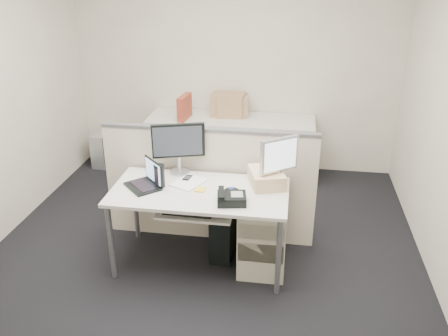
% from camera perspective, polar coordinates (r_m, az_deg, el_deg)
% --- Properties ---
extents(floor, '(4.00, 4.50, 0.01)m').
position_cam_1_polar(floor, '(4.40, -2.76, -11.26)').
color(floor, black).
rests_on(floor, ground).
extents(wall_back, '(4.00, 0.02, 2.70)m').
position_cam_1_polar(wall_back, '(5.92, 1.32, 12.57)').
color(wall_back, beige).
rests_on(wall_back, ground).
extents(wall_front, '(4.00, 0.02, 2.70)m').
position_cam_1_polar(wall_front, '(1.89, -17.67, -16.48)').
color(wall_front, beige).
rests_on(wall_front, ground).
extents(desk, '(1.50, 0.75, 0.73)m').
position_cam_1_polar(desk, '(4.05, -2.95, -3.52)').
color(desk, beige).
rests_on(desk, floor).
extents(keyboard_tray, '(0.62, 0.32, 0.02)m').
position_cam_1_polar(keyboard_tray, '(3.91, -3.46, -5.30)').
color(keyboard_tray, beige).
rests_on(keyboard_tray, desk).
extents(drawer_pedestal, '(0.40, 0.55, 0.65)m').
position_cam_1_polar(drawer_pedestal, '(4.20, 4.74, -7.83)').
color(drawer_pedestal, beige).
rests_on(drawer_pedestal, floor).
extents(cubicle_partition, '(2.00, 0.06, 1.10)m').
position_cam_1_polar(cubicle_partition, '(4.49, -1.79, -2.20)').
color(cubicle_partition, beige).
rests_on(cubicle_partition, floor).
extents(back_counter, '(2.00, 0.60, 0.72)m').
position_cam_1_polar(back_counter, '(5.90, 0.82, 2.49)').
color(back_counter, beige).
rests_on(back_counter, floor).
extents(monitor_main, '(0.50, 0.31, 0.47)m').
position_cam_1_polar(monitor_main, '(4.26, -5.48, 2.31)').
color(monitor_main, black).
rests_on(monitor_main, desk).
extents(monitor_small, '(0.39, 0.36, 0.44)m').
position_cam_1_polar(monitor_small, '(4.02, 6.60, 0.61)').
color(monitor_small, '#B7B7BC').
rests_on(monitor_small, desk).
extents(laptop, '(0.37, 0.37, 0.23)m').
position_cam_1_polar(laptop, '(4.07, -9.86, -0.88)').
color(laptop, black).
rests_on(laptop, desk).
extents(trackball, '(0.15, 0.15, 0.05)m').
position_cam_1_polar(trackball, '(3.92, 0.91, -3.00)').
color(trackball, black).
rests_on(trackball, desk).
extents(desk_phone, '(0.26, 0.22, 0.07)m').
position_cam_1_polar(desk_phone, '(3.80, 0.93, -3.73)').
color(desk_phone, black).
rests_on(desk_phone, desk).
extents(paper_stack, '(0.32, 0.35, 0.01)m').
position_cam_1_polar(paper_stack, '(4.14, -4.27, -1.76)').
color(paper_stack, white).
rests_on(paper_stack, desk).
extents(sticky_pad, '(0.09, 0.09, 0.01)m').
position_cam_1_polar(sticky_pad, '(4.01, -2.88, -2.62)').
color(sticky_pad, yellow).
rests_on(sticky_pad, desk).
extents(travel_mug, '(0.09, 0.09, 0.19)m').
position_cam_1_polar(travel_mug, '(4.07, -7.77, -1.02)').
color(travel_mug, black).
rests_on(travel_mug, desk).
extents(banana, '(0.18, 0.13, 0.04)m').
position_cam_1_polar(banana, '(3.83, 0.69, -3.72)').
color(banana, gold).
rests_on(banana, desk).
extents(cellphone, '(0.08, 0.12, 0.02)m').
position_cam_1_polar(cellphone, '(4.22, -4.43, -1.24)').
color(cellphone, black).
rests_on(cellphone, desk).
extents(manila_folders, '(0.36, 0.41, 0.13)m').
position_cam_1_polar(manila_folders, '(4.10, 5.12, -1.15)').
color(manila_folders, beige).
rests_on(manila_folders, desk).
extents(keyboard, '(0.41, 0.16, 0.02)m').
position_cam_1_polar(keyboard, '(3.88, -4.32, -5.25)').
color(keyboard, black).
rests_on(keyboard, keyboard_tray).
extents(pc_tower_desk, '(0.24, 0.50, 0.45)m').
position_cam_1_polar(pc_tower_desk, '(4.41, 0.26, -7.60)').
color(pc_tower_desk, black).
rests_on(pc_tower_desk, floor).
extents(pc_tower_spare_dark, '(0.23, 0.51, 0.46)m').
position_cam_1_polar(pc_tower_spare_dark, '(6.37, -11.55, 2.39)').
color(pc_tower_spare_dark, black).
rests_on(pc_tower_spare_dark, floor).
extents(pc_tower_spare_silver, '(0.22, 0.49, 0.44)m').
position_cam_1_polar(pc_tower_spare_silver, '(6.48, -14.12, 2.44)').
color(pc_tower_spare_silver, '#B7B7BC').
rests_on(pc_tower_spare_silver, floor).
extents(cardboard_box_left, '(0.41, 0.31, 0.29)m').
position_cam_1_polar(cardboard_box_left, '(5.86, 0.53, 7.56)').
color(cardboard_box_left, tan).
rests_on(cardboard_box_left, back_counter).
extents(cardboard_box_right, '(0.41, 0.34, 0.27)m').
position_cam_1_polar(cardboard_box_right, '(5.85, 1.02, 7.43)').
color(cardboard_box_right, tan).
rests_on(cardboard_box_right, back_counter).
extents(red_binder, '(0.11, 0.34, 0.31)m').
position_cam_1_polar(red_binder, '(5.74, -4.77, 7.20)').
color(red_binder, '#9A3925').
rests_on(red_binder, back_counter).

